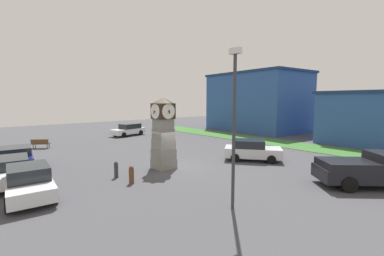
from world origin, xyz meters
name	(u,v)px	position (x,y,z in m)	size (l,w,h in m)	color
ground_plane	(174,167)	(0.00, 0.00, 0.00)	(78.92, 78.92, 0.00)	#424247
clock_tower	(163,134)	(-0.27, -0.64, 2.33)	(1.55, 1.54, 4.77)	gray
bollard_near_tower	(131,175)	(1.23, -3.81, 0.51)	(0.28, 0.28, 1.01)	brown
bollard_mid_row	(116,169)	(-0.34, -4.00, 0.50)	(0.24, 0.24, 0.99)	#333338
car_navy_sedan	(16,159)	(-6.07, -8.31, 0.79)	(4.07, 2.32, 1.54)	navy
car_near_tower	(12,170)	(-3.10, -8.84, 0.74)	(4.57, 2.22, 1.43)	silver
car_by_building	(29,182)	(0.03, -8.45, 0.77)	(4.17, 2.21, 1.52)	silver
car_far_lot	(129,130)	(-16.48, 4.93, 0.78)	(2.72, 4.72, 1.53)	silver
car_silver_hatch	(252,150)	(2.16, 5.85, 0.80)	(4.50, 4.06, 1.57)	silver
pickup_truck	(372,170)	(10.02, 5.72, 0.93)	(5.19, 5.38, 1.85)	black
bench	(41,143)	(-13.79, -5.57, 0.52)	(1.37, 1.60, 0.90)	brown
street_lamp_near_road	(234,119)	(7.04, -2.06, 3.85)	(0.50, 0.24, 6.69)	#333338
warehouse_blue_far	(257,102)	(-9.47, 22.67, 4.31)	(14.85, 10.17, 8.59)	#2D5193
grass_verge_far	(302,146)	(1.87, 14.47, 0.02)	(47.35, 4.22, 0.04)	#386B2D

